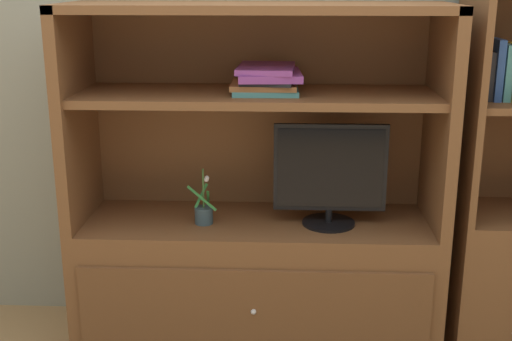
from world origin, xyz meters
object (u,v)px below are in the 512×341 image
object	(u,v)px
media_console	(257,245)
tv_monitor	(330,174)
magazine_stack	(267,79)
bookshelf_tall	(506,232)
upright_book_row	(504,72)
potted_plant	(204,213)

from	to	relation	value
media_console	tv_monitor	bearing A→B (deg)	-8.25
magazine_stack	tv_monitor	bearing A→B (deg)	-7.93
bookshelf_tall	upright_book_row	world-z (taller)	bookshelf_tall
media_console	magazine_stack	xyz separation A→B (m)	(0.04, -0.01, 0.77)
media_console	tv_monitor	world-z (taller)	media_console
potted_plant	media_console	bearing A→B (deg)	14.91
potted_plant	bookshelf_tall	size ratio (longest dim) A/B	0.14
media_console	bookshelf_tall	bearing A→B (deg)	0.11
magazine_stack	upright_book_row	bearing A→B (deg)	0.05
media_console	bookshelf_tall	xyz separation A→B (m)	(1.13, 0.00, 0.08)
tv_monitor	bookshelf_tall	bearing A→B (deg)	3.51
magazine_stack	bookshelf_tall	xyz separation A→B (m)	(1.09, 0.01, -0.69)
tv_monitor	potted_plant	distance (m)	0.59
tv_monitor	bookshelf_tall	distance (m)	0.85
potted_plant	bookshelf_tall	xyz separation A→B (m)	(1.37, 0.06, -0.09)
magazine_stack	upright_book_row	distance (m)	1.00
magazine_stack	upright_book_row	xyz separation A→B (m)	(1.00, 0.00, 0.04)
media_console	upright_book_row	size ratio (longest dim) A/B	6.41
magazine_stack	bookshelf_tall	world-z (taller)	bookshelf_tall
potted_plant	upright_book_row	size ratio (longest dim) A/B	1.00
media_console	potted_plant	bearing A→B (deg)	-165.09
potted_plant	bookshelf_tall	distance (m)	1.37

